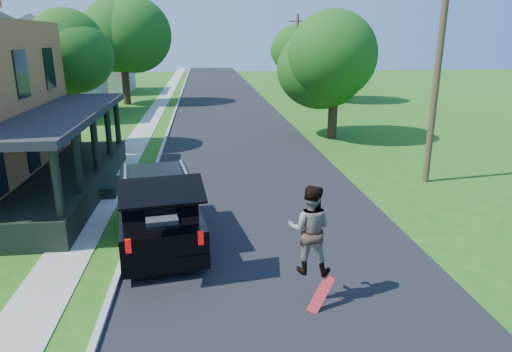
{
  "coord_description": "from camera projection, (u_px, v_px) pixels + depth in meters",
  "views": [
    {
      "loc": [
        -1.85,
        -10.72,
        5.59
      ],
      "look_at": [
        -0.26,
        3.0,
        1.39
      ],
      "focal_mm": 32.0,
      "sensor_mm": 36.0,
      "label": 1
    }
  ],
  "objects": [
    {
      "name": "tree_right_far",
      "position": [
        295.0,
        44.0,
        53.39
      ],
      "size": [
        6.37,
        6.47,
        7.88
      ],
      "rotation": [
        0.0,
        0.0,
        -0.23
      ],
      "color": "black",
      "rests_on": "ground"
    },
    {
      "name": "tree_left_mid",
      "position": [
        65.0,
        50.0,
        22.25
      ],
      "size": [
        5.12,
        4.88,
        7.48
      ],
      "rotation": [
        0.0,
        0.0,
        0.12
      ],
      "color": "black",
      "rests_on": "ground"
    },
    {
      "name": "curb",
      "position": [
        171.0,
        125.0,
        30.57
      ],
      "size": [
        0.15,
        120.0,
        0.12
      ],
      "primitive_type": "cube",
      "color": "#9A9A95",
      "rests_on": "ground"
    },
    {
      "name": "neighbor_house_far",
      "position": [
        88.0,
        52.0,
        47.32
      ],
      "size": [
        12.78,
        12.78,
        8.3
      ],
      "color": "#9A9889",
      "rests_on": "ground"
    },
    {
      "name": "neighbor_house_mid",
      "position": [
        35.0,
        58.0,
        32.11
      ],
      "size": [
        12.78,
        12.78,
        8.3
      ],
      "color": "#9A9889",
      "rests_on": "ground"
    },
    {
      "name": "utility_pole_far",
      "position": [
        297.0,
        58.0,
        40.47
      ],
      "size": [
        1.52,
        0.33,
        7.53
      ],
      "rotation": [
        0.0,
        0.0,
        -0.15
      ],
      "color": "#43331F",
      "rests_on": "ground"
    },
    {
      "name": "ground",
      "position": [
        279.0,
        259.0,
        12.01
      ],
      "size": [
        140.0,
        140.0,
        0.0
      ],
      "primitive_type": "plane",
      "color": "#185B12",
      "rests_on": "ground"
    },
    {
      "name": "tree_right_near",
      "position": [
        335.0,
        58.0,
        25.16
      ],
      "size": [
        5.36,
        5.14,
        7.18
      ],
      "rotation": [
        0.0,
        0.0,
        0.08
      ],
      "color": "black",
      "rests_on": "ground"
    },
    {
      "name": "skateboarder",
      "position": [
        310.0,
        229.0,
        9.73
      ],
      "size": [
        1.14,
        1.01,
        1.98
      ],
      "rotation": [
        0.0,
        0.0,
        2.84
      ],
      "color": "black",
      "rests_on": "ground"
    },
    {
      "name": "tree_right_mid",
      "position": [
        334.0,
        44.0,
        40.24
      ],
      "size": [
        6.12,
        6.13,
        8.13
      ],
      "rotation": [
        0.0,
        0.0,
        -0.12
      ],
      "color": "black",
      "rests_on": "ground"
    },
    {
      "name": "tree_left_far",
      "position": [
        121.0,
        27.0,
        38.03
      ],
      "size": [
        8.16,
        8.33,
        10.0
      ],
      "rotation": [
        0.0,
        0.0,
        -0.37
      ],
      "color": "black",
      "rests_on": "ground"
    },
    {
      "name": "sidewalk",
      "position": [
        147.0,
        125.0,
        30.4
      ],
      "size": [
        1.3,
        120.0,
        0.03
      ],
      "primitive_type": "cube",
      "color": "gray",
      "rests_on": "ground"
    },
    {
      "name": "skateboard",
      "position": [
        321.0,
        296.0,
        9.71
      ],
      "size": [
        0.68,
        0.43,
        0.79
      ],
      "rotation": [
        0.0,
        0.0,
        -0.37
      ],
      "color": "red",
      "rests_on": "ground"
    },
    {
      "name": "black_suv",
      "position": [
        158.0,
        210.0,
        12.81
      ],
      "size": [
        2.79,
        5.61,
        2.5
      ],
      "rotation": [
        0.0,
        0.0,
        0.15
      ],
      "color": "black",
      "rests_on": "ground"
    },
    {
      "name": "street",
      "position": [
        231.0,
        123.0,
        31.02
      ],
      "size": [
        8.0,
        120.0,
        0.02
      ],
      "primitive_type": "cube",
      "color": "black",
      "rests_on": "ground"
    },
    {
      "name": "utility_pole_near",
      "position": [
        440.0,
        52.0,
        17.02
      ],
      "size": [
        1.54,
        0.47,
        9.84
      ],
      "rotation": [
        0.0,
        0.0,
        0.23
      ],
      "color": "#43331F",
      "rests_on": "ground"
    }
  ]
}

